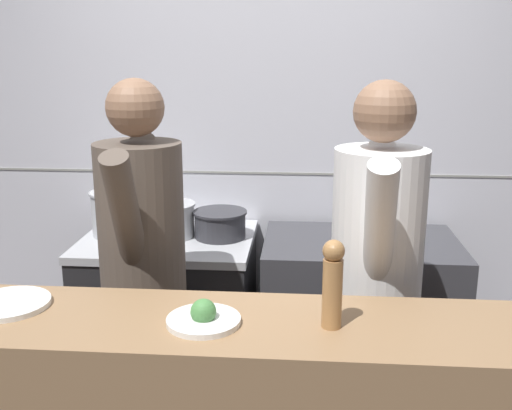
{
  "coord_description": "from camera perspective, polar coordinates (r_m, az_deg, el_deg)",
  "views": [
    {
      "loc": [
        0.23,
        -1.89,
        1.83
      ],
      "look_at": [
        0.02,
        0.7,
        1.15
      ],
      "focal_mm": 42.0,
      "sensor_mm": 36.0,
      "label": 1
    }
  ],
  "objects": [
    {
      "name": "plated_dish_main",
      "position": [
        2.12,
        -22.5,
        -8.68
      ],
      "size": [
        0.26,
        0.26,
        0.02
      ],
      "color": "white",
      "rests_on": "pass_counter"
    },
    {
      "name": "oven_range",
      "position": [
        3.32,
        -8.1,
        -10.25
      ],
      "size": [
        0.89,
        0.71,
        0.88
      ],
      "color": "#232326",
      "rests_on": "ground_plane"
    },
    {
      "name": "chef_sous",
      "position": [
        2.39,
        11.31,
        -7.02
      ],
      "size": [
        0.39,
        0.76,
        1.72
      ],
      "rotation": [
        0.0,
        0.0,
        -0.11
      ],
      "color": "black",
      "rests_on": "ground_plane"
    },
    {
      "name": "chef_head_cook",
      "position": [
        2.53,
        -10.7,
        -5.72
      ],
      "size": [
        0.36,
        0.75,
        1.72
      ],
      "rotation": [
        0.0,
        0.0,
        0.03
      ],
      "color": "black",
      "rests_on": "ground_plane"
    },
    {
      "name": "braising_pot",
      "position": [
        3.11,
        -3.43,
        -1.74
      ],
      "size": [
        0.28,
        0.28,
        0.14
      ],
      "color": "#2D2D33",
      "rests_on": "oven_range"
    },
    {
      "name": "stock_pot",
      "position": [
        3.22,
        -13.2,
        -0.66
      ],
      "size": [
        0.27,
        0.27,
        0.23
      ],
      "color": "#B7BABF",
      "rests_on": "oven_range"
    },
    {
      "name": "wall_back_tiled",
      "position": [
        3.38,
        0.7,
        5.66
      ],
      "size": [
        8.0,
        0.06,
        2.6
      ],
      "color": "silver",
      "rests_on": "ground_plane"
    },
    {
      "name": "prep_counter",
      "position": [
        3.26,
        9.69,
        -10.82
      ],
      "size": [
        0.99,
        0.65,
        0.88
      ],
      "color": "#38383D",
      "rests_on": "ground_plane"
    },
    {
      "name": "plated_dish_appetiser",
      "position": [
        1.85,
        -5.02,
        -10.62
      ],
      "size": [
        0.23,
        0.23,
        0.08
      ],
      "color": "white",
      "rests_on": "pass_counter"
    },
    {
      "name": "sauce_pot",
      "position": [
        3.15,
        -8.29,
        -1.3
      ],
      "size": [
        0.28,
        0.28,
        0.18
      ],
      "color": "#B7BABF",
      "rests_on": "oven_range"
    },
    {
      "name": "pepper_mill",
      "position": [
        1.79,
        7.31,
        -7.29
      ],
      "size": [
        0.07,
        0.07,
        0.27
      ],
      "color": "#AD7A47",
      "rests_on": "pass_counter"
    }
  ]
}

